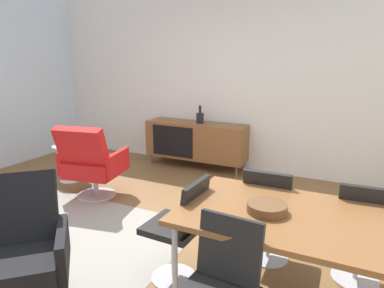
{
  "coord_description": "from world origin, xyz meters",
  "views": [
    {
      "loc": [
        1.85,
        -2.45,
        1.72
      ],
      "look_at": [
        0.39,
        0.53,
        0.87
      ],
      "focal_mm": 32.13,
      "sensor_mm": 36.0,
      "label": 1
    }
  ],
  "objects_px": {
    "dining_chair_back_left": "(269,211)",
    "fruit_bowl": "(68,142)",
    "side_table_round": "(69,158)",
    "lounge_chair_red": "(91,162)",
    "vase_cobalt": "(200,117)",
    "wooden_bowl_on_table": "(267,208)",
    "sideboard": "(196,140)",
    "armchair_black_shell": "(11,250)",
    "dining_chair_back_right": "(362,229)",
    "dining_table": "(304,223)",
    "dining_chair_near_window": "(180,226)"
  },
  "relations": [
    {
      "from": "dining_chair_back_right",
      "to": "side_table_round",
      "type": "xyz_separation_m",
      "value": [
        -3.73,
        0.77,
        -0.15
      ]
    },
    {
      "from": "side_table_round",
      "to": "fruit_bowl",
      "type": "relative_size",
      "value": 2.6
    },
    {
      "from": "sideboard",
      "to": "armchair_black_shell",
      "type": "distance_m",
      "value": 3.46
    },
    {
      "from": "wooden_bowl_on_table",
      "to": "dining_chair_back_right",
      "type": "height_order",
      "value": "dining_chair_back_right"
    },
    {
      "from": "sideboard",
      "to": "side_table_round",
      "type": "relative_size",
      "value": 3.08
    },
    {
      "from": "dining_table",
      "to": "dining_chair_near_window",
      "type": "xyz_separation_m",
      "value": [
        -0.89,
        -0.0,
        -0.23
      ]
    },
    {
      "from": "dining_chair_near_window",
      "to": "dining_table",
      "type": "bearing_deg",
      "value": 0.15
    },
    {
      "from": "sideboard",
      "to": "lounge_chair_red",
      "type": "xyz_separation_m",
      "value": [
        -0.62,
        -1.68,
        0.03
      ]
    },
    {
      "from": "vase_cobalt",
      "to": "dining_chair_near_window",
      "type": "relative_size",
      "value": 0.32
    },
    {
      "from": "sideboard",
      "to": "vase_cobalt",
      "type": "distance_m",
      "value": 0.38
    },
    {
      "from": "dining_table",
      "to": "fruit_bowl",
      "type": "relative_size",
      "value": 8.0
    },
    {
      "from": "dining_table",
      "to": "lounge_chair_red",
      "type": "bearing_deg",
      "value": 159.77
    },
    {
      "from": "lounge_chair_red",
      "to": "side_table_round",
      "type": "height_order",
      "value": "lounge_chair_red"
    },
    {
      "from": "dining_table",
      "to": "fruit_bowl",
      "type": "xyz_separation_m",
      "value": [
        -3.38,
        1.33,
        -0.14
      ]
    },
    {
      "from": "dining_chair_back_right",
      "to": "side_table_round",
      "type": "distance_m",
      "value": 3.81
    },
    {
      "from": "wooden_bowl_on_table",
      "to": "fruit_bowl",
      "type": "relative_size",
      "value": 1.3
    },
    {
      "from": "sideboard",
      "to": "dining_chair_near_window",
      "type": "xyz_separation_m",
      "value": [
        1.14,
        -2.66,
        0.03
      ]
    },
    {
      "from": "dining_table",
      "to": "dining_chair_near_window",
      "type": "bearing_deg",
      "value": -179.85
    },
    {
      "from": "side_table_round",
      "to": "sideboard",
      "type": "bearing_deg",
      "value": 44.52
    },
    {
      "from": "sideboard",
      "to": "vase_cobalt",
      "type": "bearing_deg",
      "value": 1.53
    },
    {
      "from": "wooden_bowl_on_table",
      "to": "side_table_round",
      "type": "xyz_separation_m",
      "value": [
        -3.15,
        1.36,
        -0.45
      ]
    },
    {
      "from": "wooden_bowl_on_table",
      "to": "vase_cobalt",
      "type": "bearing_deg",
      "value": 122.62
    },
    {
      "from": "fruit_bowl",
      "to": "dining_chair_back_left",
      "type": "bearing_deg",
      "value": -14.2
    },
    {
      "from": "side_table_round",
      "to": "dining_chair_back_left",
      "type": "bearing_deg",
      "value": -14.21
    },
    {
      "from": "wooden_bowl_on_table",
      "to": "fruit_bowl",
      "type": "height_order",
      "value": "wooden_bowl_on_table"
    },
    {
      "from": "sideboard",
      "to": "dining_chair_back_right",
      "type": "xyz_separation_m",
      "value": [
        2.38,
        -2.1,
        0.03
      ]
    },
    {
      "from": "dining_chair_back_left",
      "to": "armchair_black_shell",
      "type": "distance_m",
      "value": 1.94
    },
    {
      "from": "dining_chair_near_window",
      "to": "dining_chair_back_left",
      "type": "bearing_deg",
      "value": 46.08
    },
    {
      "from": "vase_cobalt",
      "to": "side_table_round",
      "type": "xyz_separation_m",
      "value": [
        -1.42,
        -1.33,
        -0.49
      ]
    },
    {
      "from": "dining_table",
      "to": "wooden_bowl_on_table",
      "type": "relative_size",
      "value": 6.15
    },
    {
      "from": "vase_cobalt",
      "to": "armchair_black_shell",
      "type": "distance_m",
      "value": 3.47
    },
    {
      "from": "dining_chair_back_left",
      "to": "fruit_bowl",
      "type": "bearing_deg",
      "value": 165.8
    },
    {
      "from": "dining_chair_back_left",
      "to": "lounge_chair_red",
      "type": "xyz_separation_m",
      "value": [
        -2.3,
        0.42,
        -0.0
      ]
    },
    {
      "from": "dining_chair_near_window",
      "to": "side_table_round",
      "type": "distance_m",
      "value": 2.83
    },
    {
      "from": "fruit_bowl",
      "to": "dining_chair_back_right",
      "type": "bearing_deg",
      "value": -11.6
    },
    {
      "from": "dining_chair_back_left",
      "to": "side_table_round",
      "type": "distance_m",
      "value": 3.13
    },
    {
      "from": "lounge_chair_red",
      "to": "side_table_round",
      "type": "distance_m",
      "value": 0.82
    },
    {
      "from": "wooden_bowl_on_table",
      "to": "side_table_round",
      "type": "bearing_deg",
      "value": 156.57
    },
    {
      "from": "vase_cobalt",
      "to": "wooden_bowl_on_table",
      "type": "bearing_deg",
      "value": -57.38
    },
    {
      "from": "dining_table",
      "to": "armchair_black_shell",
      "type": "height_order",
      "value": "armchair_black_shell"
    },
    {
      "from": "vase_cobalt",
      "to": "dining_table",
      "type": "relative_size",
      "value": 0.17
    },
    {
      "from": "dining_chair_back_left",
      "to": "dining_chair_near_window",
      "type": "bearing_deg",
      "value": -133.92
    },
    {
      "from": "sideboard",
      "to": "dining_chair_near_window",
      "type": "relative_size",
      "value": 1.87
    },
    {
      "from": "dining_chair_back_left",
      "to": "fruit_bowl",
      "type": "height_order",
      "value": "dining_chair_back_left"
    },
    {
      "from": "lounge_chair_red",
      "to": "armchair_black_shell",
      "type": "xyz_separation_m",
      "value": [
        0.9,
        -1.77,
        0.0
      ]
    },
    {
      "from": "vase_cobalt",
      "to": "dining_chair_back_right",
      "type": "bearing_deg",
      "value": -42.26
    },
    {
      "from": "vase_cobalt",
      "to": "dining_chair_near_window",
      "type": "bearing_deg",
      "value": -68.15
    },
    {
      "from": "dining_chair_back_left",
      "to": "lounge_chair_red",
      "type": "bearing_deg",
      "value": 169.72
    },
    {
      "from": "sideboard",
      "to": "side_table_round",
      "type": "distance_m",
      "value": 1.9
    },
    {
      "from": "lounge_chair_red",
      "to": "wooden_bowl_on_table",
      "type": "bearing_deg",
      "value": -22.75
    }
  ]
}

